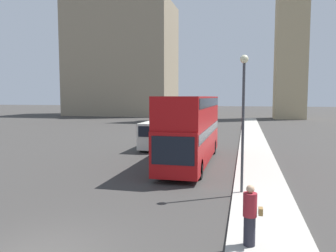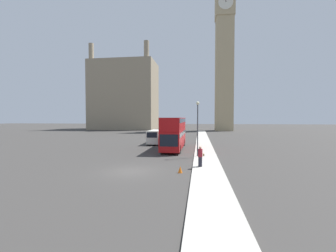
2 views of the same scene
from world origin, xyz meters
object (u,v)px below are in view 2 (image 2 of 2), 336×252
(pedestrian, at_px, (200,156))
(parked_sedan, at_px, (165,133))
(street_lamp, at_px, (198,121))
(red_double_decker_bus, at_px, (174,132))
(white_van, at_px, (155,137))
(clock_tower, at_px, (224,42))

(pedestrian, bearing_deg, parked_sedan, 103.81)
(parked_sedan, bearing_deg, street_lamp, -74.27)
(parked_sedan, bearing_deg, red_double_decker_bus, -77.92)
(red_double_decker_bus, relative_size, street_lamp, 1.89)
(red_double_decker_bus, bearing_deg, white_van, 123.76)
(pedestrian, height_order, parked_sedan, pedestrian)
(clock_tower, height_order, red_double_decker_bus, clock_tower)
(street_lamp, bearing_deg, clock_tower, 81.10)
(clock_tower, bearing_deg, white_van, -110.25)
(red_double_decker_bus, distance_m, street_lamp, 7.45)
(pedestrian, bearing_deg, white_van, 113.00)
(red_double_decker_bus, distance_m, parked_sedan, 22.92)
(clock_tower, distance_m, street_lamp, 61.63)
(red_double_decker_bus, bearing_deg, street_lamp, -62.71)
(white_van, relative_size, parked_sedan, 1.26)
(pedestrian, bearing_deg, street_lamp, 93.02)
(white_van, bearing_deg, pedestrian, -67.00)
(red_double_decker_bus, xyz_separation_m, parked_sedan, (-4.78, 22.34, -1.82))
(clock_tower, xyz_separation_m, parked_sedan, (-16.72, -26.19, -29.93))
(clock_tower, height_order, street_lamp, clock_tower)
(street_lamp, relative_size, parked_sedan, 1.30)
(white_van, xyz_separation_m, parked_sedan, (-0.94, 16.59, -0.60))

